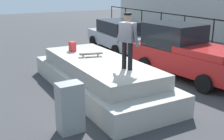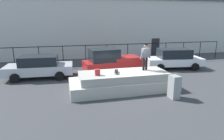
{
  "view_description": "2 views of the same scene",
  "coord_description": "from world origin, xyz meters",
  "px_view_note": "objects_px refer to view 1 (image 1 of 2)",
  "views": [
    {
      "loc": [
        7.83,
        -4.48,
        3.47
      ],
      "look_at": [
        -1.12,
        0.57,
        0.46
      ],
      "focal_mm": 46.84,
      "sensor_mm": 36.0,
      "label": 1
    },
    {
      "loc": [
        -3.98,
        -11.07,
        4.12
      ],
      "look_at": [
        -0.93,
        1.09,
        0.92
      ],
      "focal_mm": 31.67,
      "sensor_mm": 36.0,
      "label": 2
    }
  ],
  "objects_px": {
    "skateboarder": "(127,37)",
    "car_red_pickup_mid": "(186,52)",
    "skateboard": "(91,54)",
    "car_silver_sedan_near": "(120,35)",
    "utility_box": "(70,108)",
    "backpack": "(72,46)"
  },
  "relations": [
    {
      "from": "skateboarder",
      "to": "backpack",
      "type": "xyz_separation_m",
      "value": [
        -3.06,
        -0.47,
        -0.77
      ]
    },
    {
      "from": "skateboarder",
      "to": "utility_box",
      "type": "relative_size",
      "value": 1.3
    },
    {
      "from": "skateboard",
      "to": "car_silver_sedan_near",
      "type": "bearing_deg",
      "value": 139.59
    },
    {
      "from": "skateboard",
      "to": "utility_box",
      "type": "xyz_separation_m",
      "value": [
        2.7,
        -1.86,
        -0.57
      ]
    },
    {
      "from": "backpack",
      "to": "car_silver_sedan_near",
      "type": "distance_m",
      "value": 5.51
    },
    {
      "from": "skateboarder",
      "to": "skateboard",
      "type": "relative_size",
      "value": 1.96
    },
    {
      "from": "skateboarder",
      "to": "car_red_pickup_mid",
      "type": "height_order",
      "value": "skateboarder"
    },
    {
      "from": "skateboarder",
      "to": "utility_box",
      "type": "distance_m",
      "value": 2.67
    },
    {
      "from": "car_red_pickup_mid",
      "to": "utility_box",
      "type": "height_order",
      "value": "car_red_pickup_mid"
    },
    {
      "from": "backpack",
      "to": "utility_box",
      "type": "bearing_deg",
      "value": 157.69
    },
    {
      "from": "skateboarder",
      "to": "car_red_pickup_mid",
      "type": "xyz_separation_m",
      "value": [
        -1.23,
        3.47,
        -1.05
      ]
    },
    {
      "from": "skateboard",
      "to": "car_red_pickup_mid",
      "type": "height_order",
      "value": "car_red_pickup_mid"
    },
    {
      "from": "car_silver_sedan_near",
      "to": "utility_box",
      "type": "xyz_separation_m",
      "value": [
        7.39,
        -5.86,
        -0.21
      ]
    },
    {
      "from": "skateboard",
      "to": "skateboarder",
      "type": "bearing_deg",
      "value": 7.8
    },
    {
      "from": "car_red_pickup_mid",
      "to": "utility_box",
      "type": "relative_size",
      "value": 3.9
    },
    {
      "from": "car_silver_sedan_near",
      "to": "car_red_pickup_mid",
      "type": "height_order",
      "value": "car_red_pickup_mid"
    },
    {
      "from": "skateboarder",
      "to": "utility_box",
      "type": "bearing_deg",
      "value": -69.22
    },
    {
      "from": "skateboard",
      "to": "car_red_pickup_mid",
      "type": "distance_m",
      "value": 3.79
    },
    {
      "from": "utility_box",
      "to": "car_red_pickup_mid",
      "type": "bearing_deg",
      "value": 108.02
    },
    {
      "from": "skateboard",
      "to": "car_silver_sedan_near",
      "type": "xyz_separation_m",
      "value": [
        -4.69,
        4.0,
        -0.36
      ]
    },
    {
      "from": "backpack",
      "to": "car_silver_sedan_near",
      "type": "bearing_deg",
      "value": -49.16
    },
    {
      "from": "car_red_pickup_mid",
      "to": "skateboarder",
      "type": "bearing_deg",
      "value": -70.46
    }
  ]
}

